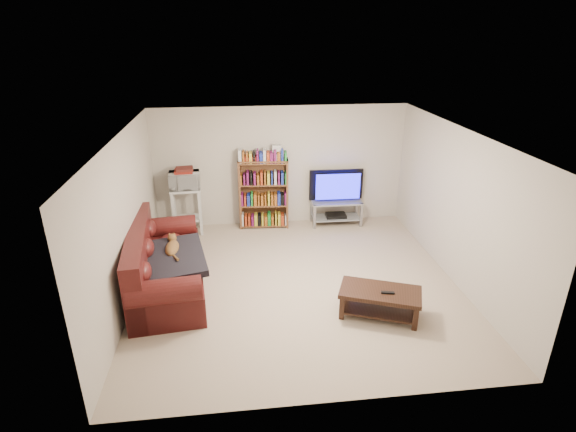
{
  "coord_description": "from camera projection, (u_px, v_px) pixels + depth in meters",
  "views": [
    {
      "loc": [
        -0.88,
        -6.13,
        3.76
      ],
      "look_at": [
        -0.1,
        0.4,
        1.0
      ],
      "focal_mm": 28.0,
      "sensor_mm": 36.0,
      "label": 1
    }
  ],
  "objects": [
    {
      "name": "dvd_player",
      "position": [
        336.0,
        215.0,
        9.26
      ],
      "size": [
        0.41,
        0.29,
        0.06
      ],
      "primitive_type": "cube",
      "rotation": [
        0.0,
        0.0,
        -0.01
      ],
      "color": "black",
      "rests_on": "tv_stand"
    },
    {
      "name": "wall_left",
      "position": [
        125.0,
        221.0,
        6.43
      ],
      "size": [
        0.0,
        5.0,
        5.0
      ],
      "primitive_type": "plane",
      "rotation": [
        1.57,
        0.0,
        1.57
      ],
      "color": "beige",
      "rests_on": "ground"
    },
    {
      "name": "floor",
      "position": [
        297.0,
        283.0,
        7.17
      ],
      "size": [
        5.0,
        5.0,
        0.0
      ],
      "primitive_type": "plane",
      "color": "#C3AC91",
      "rests_on": "ground"
    },
    {
      "name": "wall_front",
      "position": [
        333.0,
        310.0,
        4.41
      ],
      "size": [
        5.0,
        0.0,
        5.0
      ],
      "primitive_type": "plane",
      "rotation": [
        -1.57,
        0.0,
        0.0
      ],
      "color": "beige",
      "rests_on": "ground"
    },
    {
      "name": "television",
      "position": [
        337.0,
        186.0,
        9.02
      ],
      "size": [
        1.1,
        0.16,
        0.63
      ],
      "primitive_type": "imported",
      "rotation": [
        0.0,
        0.0,
        3.13
      ],
      "color": "black",
      "rests_on": "tv_stand"
    },
    {
      "name": "game_boxes",
      "position": [
        184.0,
        171.0,
        8.46
      ],
      "size": [
        0.36,
        0.32,
        0.05
      ],
      "primitive_type": "cube",
      "rotation": [
        0.0,
        0.0,
        0.07
      ],
      "color": "maroon",
      "rests_on": "microwave"
    },
    {
      "name": "bookshelf",
      "position": [
        264.0,
        193.0,
        8.95
      ],
      "size": [
        0.99,
        0.37,
        1.41
      ],
      "rotation": [
        0.0,
        0.0,
        -0.07
      ],
      "color": "brown",
      "rests_on": "floor"
    },
    {
      "name": "microwave_stand",
      "position": [
        187.0,
        204.0,
        8.72
      ],
      "size": [
        0.61,
        0.46,
        0.93
      ],
      "rotation": [
        0.0,
        0.0,
        0.07
      ],
      "color": "silver",
      "rests_on": "floor"
    },
    {
      "name": "wall_back",
      "position": [
        281.0,
        166.0,
        8.99
      ],
      "size": [
        5.0,
        0.0,
        5.0
      ],
      "primitive_type": "plane",
      "rotation": [
        1.57,
        0.0,
        0.0
      ],
      "color": "beige",
      "rests_on": "ground"
    },
    {
      "name": "coffee_table",
      "position": [
        380.0,
        298.0,
        6.27
      ],
      "size": [
        1.23,
        0.92,
        0.4
      ],
      "rotation": [
        0.0,
        0.0,
        -0.38
      ],
      "color": "black",
      "rests_on": "floor"
    },
    {
      "name": "tv_stand",
      "position": [
        336.0,
        208.0,
        9.2
      ],
      "size": [
        1.03,
        0.47,
        0.51
      ],
      "rotation": [
        0.0,
        0.0,
        -0.01
      ],
      "color": "#999EA3",
      "rests_on": "floor"
    },
    {
      "name": "microwave",
      "position": [
        184.0,
        180.0,
        8.53
      ],
      "size": [
        0.6,
        0.43,
        0.32
      ],
      "primitive_type": "imported",
      "rotation": [
        0.0,
        0.0,
        0.07
      ],
      "color": "silver",
      "rests_on": "microwave_stand"
    },
    {
      "name": "ceiling",
      "position": [
        299.0,
        134.0,
        6.24
      ],
      "size": [
        5.0,
        5.0,
        0.0
      ],
      "primitive_type": "plane",
      "rotation": [
        3.14,
        0.0,
        0.0
      ],
      "color": "white",
      "rests_on": "ground"
    },
    {
      "name": "shelf_clutter",
      "position": [
        268.0,
        154.0,
        8.67
      ],
      "size": [
        0.72,
        0.23,
        0.28
      ],
      "rotation": [
        0.0,
        0.0,
        -0.07
      ],
      "color": "silver",
      "rests_on": "bookshelf"
    },
    {
      "name": "remote",
      "position": [
        388.0,
        293.0,
        6.14
      ],
      "size": [
        0.19,
        0.09,
        0.02
      ],
      "primitive_type": "cube",
      "rotation": [
        0.0,
        0.0,
        -0.23
      ],
      "color": "black",
      "rests_on": "coffee_table"
    },
    {
      "name": "wall_right",
      "position": [
        457.0,
        206.0,
        6.98
      ],
      "size": [
        0.0,
        5.0,
        5.0
      ],
      "primitive_type": "plane",
      "rotation": [
        1.57,
        0.0,
        -1.57
      ],
      "color": "beige",
      "rests_on": "ground"
    },
    {
      "name": "cat",
      "position": [
        172.0,
        248.0,
        6.87
      ],
      "size": [
        0.33,
        0.67,
        0.19
      ],
      "primitive_type": null,
      "rotation": [
        0.0,
        0.0,
        0.11
      ],
      "color": "brown",
      "rests_on": "sofa"
    },
    {
      "name": "blanket",
      "position": [
        173.0,
        258.0,
        6.7
      ],
      "size": [
        1.13,
        1.34,
        0.2
      ],
      "primitive_type": "cube",
      "rotation": [
        0.05,
        -0.04,
        0.19
      ],
      "color": "black",
      "rests_on": "sofa"
    },
    {
      "name": "sofa",
      "position": [
        161.0,
        268.0,
        6.9
      ],
      "size": [
        1.28,
        2.48,
        1.02
      ],
      "rotation": [
        0.0,
        0.0,
        0.11
      ],
      "color": "#4A1413",
      "rests_on": "floor"
    }
  ]
}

